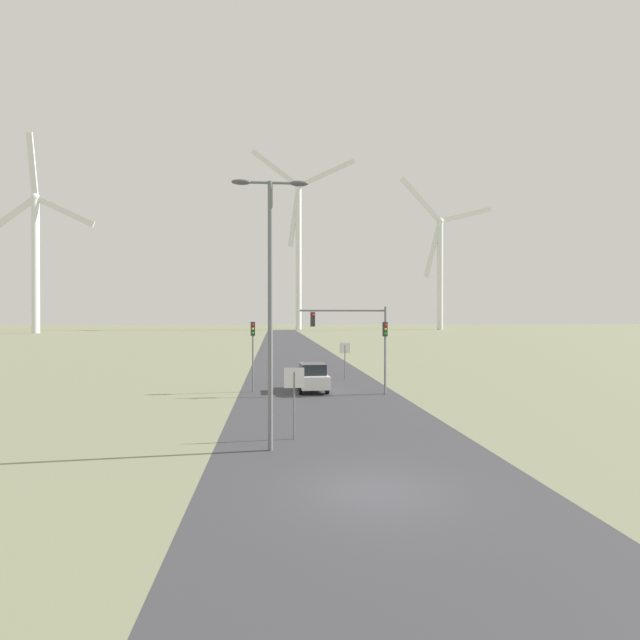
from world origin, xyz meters
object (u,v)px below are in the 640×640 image
Objects in this scene: wind_turbine_left at (299,241)px; traffic_light_post_near_right at (385,342)px; car_approaching at (313,377)px; traffic_light_mast_overhead at (354,330)px; streetlamp at (270,282)px; traffic_light_post_near_left at (253,341)px; stop_sign_far at (345,354)px; wind_turbine_far_left at (36,248)px; stop_sign_near at (294,389)px; wind_turbine_center at (440,261)px.

traffic_light_post_near_right is at bearing -90.89° from wind_turbine_left.
traffic_light_mast_overhead is at bearing -30.84° from car_approaching.
streetlamp is 2.17× the size of traffic_light_post_near_left.
stop_sign_far is 0.52× the size of traffic_light_mast_overhead.
stop_sign_far is at bearing -56.92° from wind_turbine_far_left.
stop_sign_near is 19.14m from stop_sign_far.
car_approaching is (-2.49, 1.49, -3.11)m from traffic_light_mast_overhead.
traffic_light_mast_overhead is 4.26m from car_approaching.
stop_sign_far is 140.57m from wind_turbine_far_left.
traffic_light_post_near_right is 163.51m from wind_turbine_center.
streetlamp is 0.17× the size of wind_turbine_far_left.
wind_turbine_far_left is at bearing 119.42° from traffic_light_post_near_left.
traffic_light_post_near_right reaches higher than stop_sign_near.
stop_sign_near is 0.63× the size of traffic_light_post_near_left.
streetlamp reaches higher than traffic_light_post_near_left.
stop_sign_far is at bearing 63.23° from car_approaching.
wind_turbine_center is (52.96, -6.87, -7.53)m from wind_turbine_left.
traffic_light_mast_overhead is at bearing -110.69° from wind_turbine_center.
wind_turbine_left is at bearing 86.82° from streetlamp.
stop_sign_near is (0.93, 1.59, -4.15)m from streetlamp.
wind_turbine_left is (10.73, 157.15, 30.19)m from traffic_light_post_near_left.
traffic_light_post_near_left is 160.38m from wind_turbine_left.
traffic_light_mast_overhead is at bearing -91.58° from wind_turbine_left.
stop_sign_far reaches higher than car_approaching.
wind_turbine_far_left is (-75.67, 116.16, 23.22)m from stop_sign_far.
traffic_light_post_near_left is at bearing 167.21° from traffic_light_post_near_right.
wind_turbine_left is (3.89, 151.26, 31.50)m from stop_sign_far.
wind_turbine_far_left is (-70.98, 134.72, 23.22)m from stop_sign_near.
car_approaching is 0.07× the size of wind_turbine_far_left.
wind_turbine_left is at bearing 87.50° from car_approaching.
stop_sign_near is at bearing -62.22° from wind_turbine_far_left.
streetlamp reaches higher than stop_sign_near.
traffic_light_post_near_left is (-6.85, -5.89, 1.31)m from stop_sign_far.
stop_sign_near is at bearing -104.19° from stop_sign_far.
stop_sign_near is at bearing -97.71° from car_approaching.
wind_turbine_far_left reaches higher than stop_sign_near.
stop_sign_far reaches higher than stop_sign_near.
traffic_light_post_near_left reaches higher than car_approaching.
wind_turbine_center reaches higher than traffic_light_mast_overhead.
stop_sign_far is 154.56m from wind_turbine_left.
traffic_light_mast_overhead is 163.73m from wind_turbine_center.
traffic_light_post_near_left is at bearing 179.70° from car_approaching.
wind_turbine_far_left is at bearing 121.88° from traffic_light_post_near_right.
streetlamp is 2.16× the size of traffic_light_post_near_right.
wind_turbine_left reaches higher than traffic_light_mast_overhead.
wind_turbine_far_left reaches higher than traffic_light_post_near_right.
wind_turbine_center reaches higher than stop_sign_near.
traffic_light_post_near_left is 1.00× the size of traffic_light_post_near_right.
car_approaching is at bearing 149.16° from traffic_light_mast_overhead.
traffic_light_mast_overhead reaches higher than stop_sign_near.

